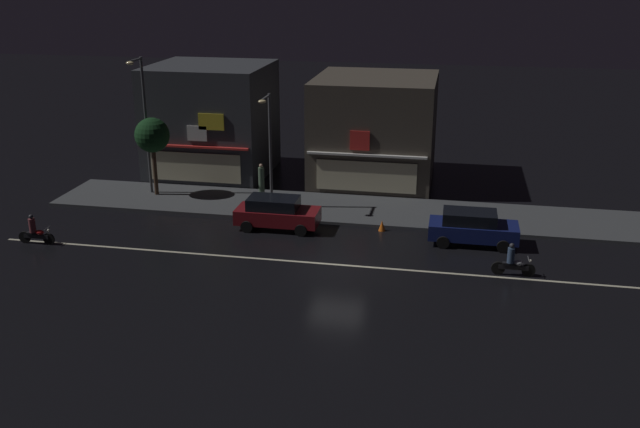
# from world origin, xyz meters

# --- Properties ---
(ground_plane) EXTENTS (140.00, 140.00, 0.00)m
(ground_plane) POSITION_xyz_m (0.00, 0.00, 0.00)
(ground_plane) COLOR black
(lane_divider_stripe) EXTENTS (33.40, 0.16, 0.01)m
(lane_divider_stripe) POSITION_xyz_m (0.00, 0.00, 0.01)
(lane_divider_stripe) COLOR beige
(lane_divider_stripe) RESTS_ON ground
(sidewalk_far) EXTENTS (35.15, 4.85, 0.14)m
(sidewalk_far) POSITION_xyz_m (0.00, 7.60, 0.07)
(sidewalk_far) COLOR #424447
(sidewalk_far) RESTS_ON ground
(storefront_left_block) EXTENTS (7.36, 8.00, 6.52)m
(storefront_left_block) POSITION_xyz_m (-0.00, 13.95, 3.25)
(storefront_left_block) COLOR #4C443A
(storefront_left_block) RESTS_ON ground
(storefront_center_block) EXTENTS (7.30, 7.20, 7.04)m
(storefront_center_block) POSITION_xyz_m (-10.55, 13.54, 3.52)
(storefront_center_block) COLOR #383A3F
(storefront_center_block) RESTS_ON ground
(streetlamp_west) EXTENTS (0.44, 1.64, 7.97)m
(streetlamp_west) POSITION_xyz_m (-12.65, 8.05, 4.78)
(streetlamp_west) COLOR #47494C
(streetlamp_west) RESTS_ON sidewalk_far
(streetlamp_mid) EXTENTS (0.44, 1.64, 6.36)m
(streetlamp_mid) POSITION_xyz_m (-4.93, 6.82, 3.94)
(streetlamp_mid) COLOR #47494C
(streetlamp_mid) RESTS_ON sidewalk_far
(pedestrian_on_sidewalk) EXTENTS (0.35, 0.35, 1.98)m
(pedestrian_on_sidewalk) POSITION_xyz_m (-5.97, 8.70, 1.07)
(pedestrian_on_sidewalk) COLOR #4C664C
(pedestrian_on_sidewalk) RESTS_ON sidewalk_far
(street_tree) EXTENTS (2.01, 2.01, 4.59)m
(street_tree) POSITION_xyz_m (-12.19, 7.91, 3.68)
(street_tree) COLOR #473323
(street_tree) RESTS_ON sidewalk_far
(parked_car_near_kerb) EXTENTS (4.30, 1.98, 1.67)m
(parked_car_near_kerb) POSITION_xyz_m (6.05, 3.82, 0.87)
(parked_car_near_kerb) COLOR navy
(parked_car_near_kerb) RESTS_ON ground
(parked_car_trailing) EXTENTS (4.30, 1.98, 1.67)m
(parked_car_trailing) POSITION_xyz_m (-3.89, 4.10, 0.87)
(parked_car_trailing) COLOR maroon
(parked_car_trailing) RESTS_ON ground
(motorcycle_lead) EXTENTS (1.90, 0.60, 1.52)m
(motorcycle_lead) POSITION_xyz_m (7.77, 0.33, 0.63)
(motorcycle_lead) COLOR black
(motorcycle_lead) RESTS_ON ground
(motorcycle_following) EXTENTS (1.90, 0.60, 1.52)m
(motorcycle_following) POSITION_xyz_m (-14.99, -0.27, 0.63)
(motorcycle_following) COLOR black
(motorcycle_following) RESTS_ON ground
(traffic_cone) EXTENTS (0.36, 0.36, 0.55)m
(traffic_cone) POSITION_xyz_m (1.53, 4.77, 0.28)
(traffic_cone) COLOR orange
(traffic_cone) RESTS_ON ground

